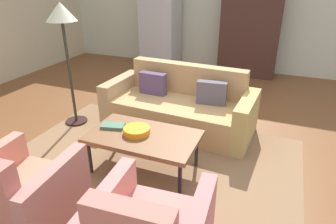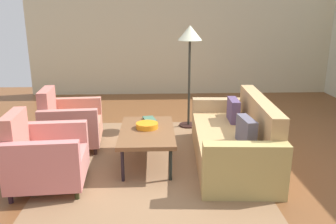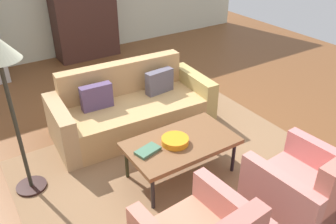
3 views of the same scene
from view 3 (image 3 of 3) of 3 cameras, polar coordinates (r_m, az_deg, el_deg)
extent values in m
plane|color=brown|center=(4.70, -1.13, -3.74)|extent=(10.29, 10.29, 0.00)
cube|color=#8C6848|center=(4.09, 1.62, -9.58)|extent=(3.40, 2.60, 0.01)
cube|color=tan|center=(4.72, -5.57, -0.73)|extent=(1.79, 1.00, 0.42)
cube|color=tan|center=(4.90, -7.47, 3.37)|extent=(1.75, 0.28, 0.86)
cube|color=tan|center=(5.07, 4.25, 3.01)|extent=(0.23, 0.91, 0.62)
cube|color=tan|center=(4.43, -16.98, -2.76)|extent=(0.23, 0.91, 0.62)
cube|color=#5A5564|center=(4.79, -1.40, 4.98)|extent=(0.41, 0.16, 0.32)
cube|color=#574369|center=(4.48, -11.57, 2.44)|extent=(0.40, 0.14, 0.32)
cylinder|color=black|center=(3.92, -6.74, -8.20)|extent=(0.04, 0.04, 0.40)
cylinder|color=black|center=(4.38, 5.69, -3.51)|extent=(0.04, 0.04, 0.40)
cylinder|color=black|center=(3.54, -2.50, -12.99)|extent=(0.04, 0.04, 0.40)
cylinder|color=black|center=(4.05, 10.60, -7.17)|extent=(0.04, 0.04, 0.40)
cube|color=brown|center=(3.80, 2.14, -5.08)|extent=(1.20, 0.70, 0.05)
cylinder|color=#382522|center=(3.49, 5.21, -17.57)|extent=(0.05, 0.05, 0.10)
cube|color=tan|center=(3.09, 9.91, -17.01)|extent=(0.18, 0.81, 0.56)
cylinder|color=#3A2018|center=(3.72, 12.30, -14.45)|extent=(0.05, 0.05, 0.10)
cylinder|color=#292B14|center=(4.15, 18.71, -10.03)|extent=(0.05, 0.05, 0.10)
cube|color=tan|center=(3.67, 20.31, -12.43)|extent=(0.61, 0.84, 0.30)
cube|color=#CE7869|center=(3.42, 25.58, -12.10)|extent=(0.57, 0.18, 0.78)
cube|color=tan|center=(3.36, 17.31, -13.44)|extent=(0.17, 0.81, 0.56)
cube|color=#D67B79|center=(3.83, 23.58, -8.63)|extent=(0.17, 0.81, 0.56)
cylinder|color=orange|center=(3.73, 1.16, -4.71)|extent=(0.29, 0.29, 0.07)
cube|color=#457155|center=(3.63, -3.32, -6.30)|extent=(0.29, 0.20, 0.03)
cube|color=#402520|center=(7.19, -13.61, 15.57)|extent=(1.20, 0.50, 1.80)
cube|color=black|center=(7.34, -16.61, 15.46)|extent=(0.56, 0.01, 1.51)
cube|color=black|center=(7.53, -12.14, 16.37)|extent=(0.56, 0.01, 1.51)
cylinder|color=black|center=(4.16, -21.33, -11.20)|extent=(0.32, 0.32, 0.03)
cylinder|color=#2D2D25|center=(3.74, -23.42, -2.58)|extent=(0.04, 0.04, 1.45)
camera|label=1|loc=(3.17, 56.06, 6.44)|focal=31.77mm
camera|label=2|loc=(6.61, 35.52, 19.02)|focal=36.77mm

